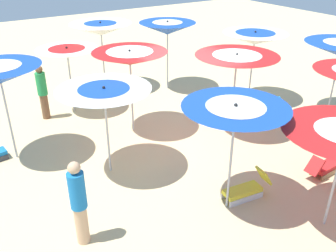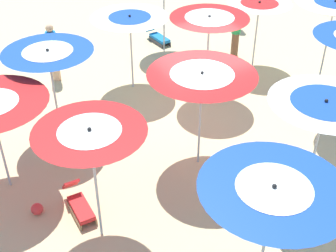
{
  "view_description": "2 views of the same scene",
  "coord_description": "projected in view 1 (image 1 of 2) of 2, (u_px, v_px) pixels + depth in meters",
  "views": [
    {
      "loc": [
        5.61,
        7.85,
        5.11
      ],
      "look_at": [
        1.17,
        0.89,
        0.88
      ],
      "focal_mm": 39.32,
      "sensor_mm": 36.0,
      "label": 1
    },
    {
      "loc": [
        -8.28,
        4.91,
        6.7
      ],
      "look_at": [
        -1.64,
        1.68,
        1.59
      ],
      "focal_mm": 48.63,
      "sensor_mm": 36.0,
      "label": 2
    }
  ],
  "objects": [
    {
      "name": "ground",
      "position": [
        185.0,
        132.0,
        10.91
      ],
      "size": [
        39.46,
        39.46,
        0.04
      ],
      "primitive_type": "cube",
      "color": "beige"
    },
    {
      "name": "beach_umbrella_1",
      "position": [
        104.0,
        97.0,
        8.18
      ],
      "size": [
        2.13,
        2.13,
        2.22
      ],
      "color": "#B2B2B7",
      "rests_on": "ground"
    },
    {
      "name": "beach_umbrella_2",
      "position": [
        235.0,
        114.0,
        6.89
      ],
      "size": [
        2.05,
        2.05,
        2.39
      ],
      "color": "#B2B2B7",
      "rests_on": "ground"
    },
    {
      "name": "beach_umbrella_4",
      "position": [
        67.0,
        53.0,
        11.35
      ],
      "size": [
        1.91,
        1.91,
        2.15
      ],
      "color": "#B2B2B7",
      "rests_on": "ground"
    },
    {
      "name": "beach_umbrella_5",
      "position": [
        130.0,
        58.0,
        9.98
      ],
      "size": [
        2.06,
        2.06,
        2.45
      ],
      "color": "#B2B2B7",
      "rests_on": "ground"
    },
    {
      "name": "beach_umbrella_6",
      "position": [
        237.0,
        62.0,
        9.99
      ],
      "size": [
        2.3,
        2.3,
        2.36
      ],
      "color": "#B2B2B7",
      "rests_on": "ground"
    },
    {
      "name": "beach_umbrella_8",
      "position": [
        101.0,
        29.0,
        12.95
      ],
      "size": [
        2.18,
        2.18,
        2.52
      ],
      "color": "#B2B2B7",
      "rests_on": "ground"
    },
    {
      "name": "beach_umbrella_9",
      "position": [
        167.0,
        28.0,
        13.0
      ],
      "size": [
        2.02,
        2.02,
        2.54
      ],
      "color": "#B2B2B7",
      "rests_on": "ground"
    },
    {
      "name": "beach_umbrella_10",
      "position": [
        255.0,
        38.0,
        12.0
      ],
      "size": [
        2.1,
        2.1,
        2.44
      ],
      "color": "#B2B2B7",
      "rests_on": "ground"
    },
    {
      "name": "lounger_0",
      "position": [
        246.0,
        189.0,
        8.06
      ],
      "size": [
        1.15,
        0.49,
        0.62
      ],
      "rotation": [
        0.0,
        0.0,
        6.16
      ],
      "color": "silver",
      "rests_on": "ground"
    },
    {
      "name": "lounger_1",
      "position": [
        269.0,
        102.0,
        12.37
      ],
      "size": [
        0.45,
        1.19,
        0.5
      ],
      "rotation": [
        0.0,
        0.0,
        4.59
      ],
      "color": "olive",
      "rests_on": "ground"
    },
    {
      "name": "lounger_2",
      "position": [
        324.0,
        167.0,
        8.84
      ],
      "size": [
        1.13,
        0.4,
        0.59
      ],
      "rotation": [
        0.0,
        0.0,
        3.2
      ],
      "color": "olive",
      "rests_on": "ground"
    },
    {
      "name": "beachgoer_0",
      "position": [
        43.0,
        91.0,
        11.31
      ],
      "size": [
        0.3,
        0.3,
        1.72
      ],
      "rotation": [
        0.0,
        0.0,
        5.64
      ],
      "color": "brown",
      "rests_on": "ground"
    },
    {
      "name": "beachgoer_2",
      "position": [
        79.0,
        202.0,
        6.54
      ],
      "size": [
        0.3,
        0.3,
        1.76
      ],
      "rotation": [
        0.0,
        0.0,
        1.83
      ],
      "color": "#D8A87F",
      "rests_on": "ground"
    }
  ]
}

